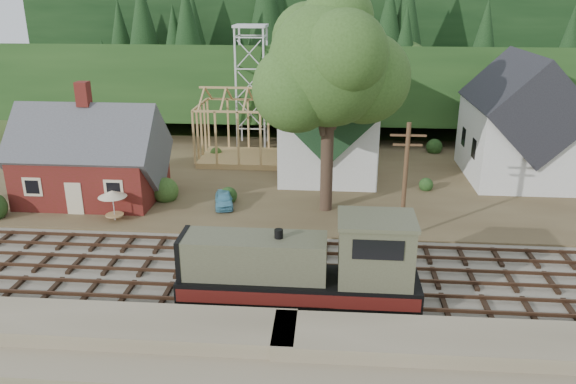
{
  "coord_description": "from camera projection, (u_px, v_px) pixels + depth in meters",
  "views": [
    {
      "loc": [
        2.45,
        -28.79,
        15.55
      ],
      "look_at": [
        -0.47,
        6.0,
        3.0
      ],
      "focal_mm": 35.0,
      "sensor_mm": 36.0,
      "label": 1
    }
  ],
  "objects": [
    {
      "name": "church",
      "position": [
        329.0,
        117.0,
        48.99
      ],
      "size": [
        8.4,
        15.17,
        13.0
      ],
      "color": "silver",
      "rests_on": "village_flat"
    },
    {
      "name": "embankment",
      "position": [
        271.0,
        369.0,
        24.48
      ],
      "size": [
        64.0,
        5.0,
        1.6
      ],
      "primitive_type": "cube",
      "color": "#7F7259",
      "rests_on": "ground"
    },
    {
      "name": "telegraph_pole_near",
      "position": [
        405.0,
        181.0,
        35.34
      ],
      "size": [
        2.2,
        0.28,
        8.0
      ],
      "color": "#4C331E",
      "rests_on": "ground"
    },
    {
      "name": "car_blue",
      "position": [
        224.0,
        199.0,
        41.93
      ],
      "size": [
        1.97,
        3.49,
        1.12
      ],
      "primitive_type": "imported",
      "rotation": [
        0.0,
        0.0,
        0.21
      ],
      "color": "#5FAFCC",
      "rests_on": "village_flat"
    },
    {
      "name": "hillside",
      "position": [
        315.0,
        119.0,
        71.83
      ],
      "size": [
        70.0,
        28.96,
        12.74
      ],
      "primitive_type": "cube",
      "rotation": [
        -0.17,
        0.0,
        0.0
      ],
      "color": "#1E3F19",
      "rests_on": "ground"
    },
    {
      "name": "locomotive",
      "position": [
        308.0,
        267.0,
        28.8
      ],
      "size": [
        12.2,
        3.05,
        4.88
      ],
      "color": "black",
      "rests_on": "railroad_bed"
    },
    {
      "name": "ground",
      "position": [
        287.0,
        276.0,
        32.45
      ],
      "size": [
        140.0,
        140.0,
        0.0
      ],
      "primitive_type": "plane",
      "color": "#384C1E",
      "rests_on": "ground"
    },
    {
      "name": "ridge",
      "position": [
        319.0,
        97.0,
        86.84
      ],
      "size": [
        80.0,
        20.0,
        12.0
      ],
      "primitive_type": "cube",
      "color": "black",
      "rests_on": "ground"
    },
    {
      "name": "depot",
      "position": [
        92.0,
        162.0,
        42.93
      ],
      "size": [
        10.8,
        7.41,
        9.0
      ],
      "color": "#572014",
      "rests_on": "village_flat"
    },
    {
      "name": "railroad_bed",
      "position": [
        287.0,
        275.0,
        32.42
      ],
      "size": [
        64.0,
        11.0,
        0.16
      ],
      "primitive_type": "cube",
      "color": "#726B5B",
      "rests_on": "ground"
    },
    {
      "name": "patio_set",
      "position": [
        112.0,
        195.0,
        38.93
      ],
      "size": [
        1.98,
        1.98,
        2.21
      ],
      "color": "silver",
      "rests_on": "village_flat"
    },
    {
      "name": "big_tree",
      "position": [
        331.0,
        74.0,
        38.28
      ],
      "size": [
        10.9,
        8.4,
        14.7
      ],
      "color": "#38281E",
      "rests_on": "village_flat"
    },
    {
      "name": "village_flat",
      "position": [
        305.0,
        177.0,
        49.28
      ],
      "size": [
        64.0,
        26.0,
        0.3
      ],
      "primitive_type": "cube",
      "color": "brown",
      "rests_on": "ground"
    },
    {
      "name": "farmhouse",
      "position": [
        519.0,
        125.0,
        47.2
      ],
      "size": [
        8.4,
        10.8,
        10.6
      ],
      "color": "silver",
      "rests_on": "village_flat"
    },
    {
      "name": "lattice_tower",
      "position": [
        251.0,
        50.0,
        55.78
      ],
      "size": [
        3.2,
        3.2,
        12.12
      ],
      "color": "silver",
      "rests_on": "village_flat"
    },
    {
      "name": "timber_frame",
      "position": [
        243.0,
        130.0,
        52.44
      ],
      "size": [
        8.2,
        6.2,
        6.99
      ],
      "color": "tan",
      "rests_on": "village_flat"
    }
  ]
}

